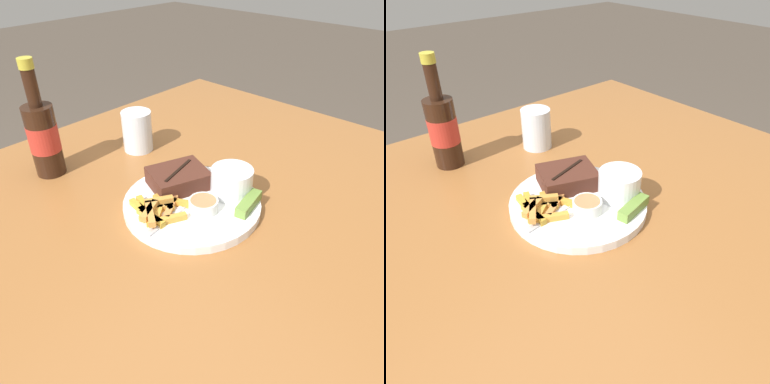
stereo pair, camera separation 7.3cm
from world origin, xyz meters
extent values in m
cube|color=#935B2D|center=(0.00, 0.00, 0.73)|extent=(1.24, 1.06, 0.04)
cylinder|color=#935B2D|center=(0.56, 0.47, 0.35)|extent=(0.06, 0.06, 0.71)
cylinder|color=white|center=(0.00, 0.00, 0.75)|extent=(0.27, 0.27, 0.01)
cylinder|color=white|center=(0.00, 0.00, 0.76)|extent=(0.27, 0.27, 0.00)
cube|color=#472319|center=(0.02, 0.06, 0.78)|extent=(0.14, 0.13, 0.04)
cube|color=black|center=(0.02, 0.06, 0.80)|extent=(0.10, 0.03, 0.00)
cube|color=gold|center=(-0.09, 0.05, 0.77)|extent=(0.02, 0.05, 0.01)
cube|color=gold|center=(-0.08, -0.02, 0.77)|extent=(0.06, 0.04, 0.01)
cube|color=gold|center=(-0.06, 0.02, 0.77)|extent=(0.08, 0.06, 0.01)
cube|color=gold|center=(-0.08, 0.03, 0.77)|extent=(0.07, 0.03, 0.01)
cube|color=gold|center=(-0.08, 0.04, 0.77)|extent=(0.04, 0.07, 0.01)
cube|color=#C18637|center=(-0.06, 0.03, 0.78)|extent=(0.05, 0.04, 0.01)
cube|color=#C5873D|center=(-0.09, 0.02, 0.78)|extent=(0.06, 0.03, 0.01)
cube|color=orange|center=(-0.03, 0.01, 0.77)|extent=(0.04, 0.07, 0.01)
cube|color=#D6873D|center=(-0.10, 0.01, 0.78)|extent=(0.05, 0.06, 0.01)
cube|color=gold|center=(-0.05, 0.03, 0.77)|extent=(0.02, 0.06, 0.01)
cube|color=#C08A40|center=(-0.07, 0.03, 0.77)|extent=(0.06, 0.04, 0.01)
cube|color=gold|center=(-0.09, 0.03, 0.77)|extent=(0.05, 0.06, 0.01)
cube|color=#C47D3E|center=(-0.05, 0.01, 0.77)|extent=(0.07, 0.05, 0.01)
cube|color=gold|center=(-0.10, 0.01, 0.77)|extent=(0.01, 0.07, 0.01)
cube|color=#C98937|center=(-0.07, 0.03, 0.77)|extent=(0.06, 0.01, 0.01)
cylinder|color=white|center=(0.07, -0.04, 0.79)|extent=(0.08, 0.08, 0.05)
cylinder|color=beige|center=(0.07, -0.04, 0.81)|extent=(0.08, 0.08, 0.01)
cylinder|color=silver|center=(-0.01, -0.04, 0.78)|extent=(0.06, 0.06, 0.02)
cylinder|color=#C67A4C|center=(-0.01, -0.04, 0.79)|extent=(0.05, 0.05, 0.01)
cube|color=olive|center=(0.06, -0.10, 0.78)|extent=(0.08, 0.04, 0.02)
cube|color=#B7B7BC|center=(-0.08, -0.01, 0.77)|extent=(0.10, 0.02, 0.00)
cube|color=#B7B7BC|center=(-0.01, -0.01, 0.77)|extent=(0.03, 0.01, 0.00)
cube|color=#B7B7BC|center=(-0.01, 0.00, 0.77)|extent=(0.03, 0.01, 0.00)
cube|color=#B7B7BC|center=(-0.01, 0.00, 0.77)|extent=(0.03, 0.01, 0.00)
cylinder|color=black|center=(-0.12, 0.33, 0.83)|extent=(0.07, 0.07, 0.16)
cylinder|color=#B22D23|center=(-0.12, 0.33, 0.83)|extent=(0.07, 0.07, 0.06)
cylinder|color=black|center=(-0.12, 0.33, 0.94)|extent=(0.03, 0.03, 0.08)
cylinder|color=gold|center=(-0.12, 0.33, 0.99)|extent=(0.03, 0.03, 0.02)
cylinder|color=silver|center=(0.09, 0.27, 0.80)|extent=(0.07, 0.07, 0.10)
camera|label=1|loc=(-0.44, -0.40, 1.20)|focal=35.00mm
camera|label=2|loc=(-0.39, -0.46, 1.20)|focal=35.00mm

